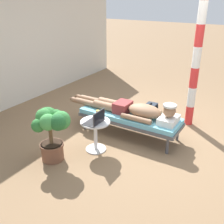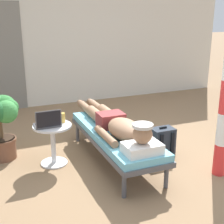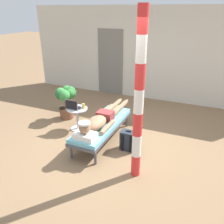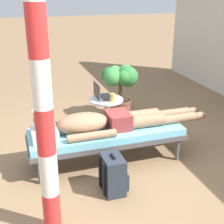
% 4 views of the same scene
% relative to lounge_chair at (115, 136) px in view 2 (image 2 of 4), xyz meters
% --- Properties ---
extents(ground_plane, '(40.00, 40.00, 0.00)m').
position_rel_lounge_chair_xyz_m(ground_plane, '(0.22, -0.17, -0.35)').
color(ground_plane, '#846647').
extents(house_wall_back, '(7.60, 0.20, 2.70)m').
position_rel_lounge_chair_xyz_m(house_wall_back, '(-0.00, 3.00, 1.00)').
color(house_wall_back, beige).
rests_on(house_wall_back, ground).
extents(house_door_panel, '(0.84, 0.03, 2.04)m').
position_rel_lounge_chair_xyz_m(house_door_panel, '(-1.10, 2.89, 0.67)').
color(house_door_panel, slate).
rests_on(house_door_panel, ground).
extents(lounge_chair, '(0.61, 1.85, 0.42)m').
position_rel_lounge_chair_xyz_m(lounge_chair, '(0.00, 0.00, 0.00)').
color(lounge_chair, '#4C4C51').
rests_on(lounge_chair, ground).
extents(person_reclining, '(0.53, 2.17, 0.33)m').
position_rel_lounge_chair_xyz_m(person_reclining, '(-0.00, -0.05, 0.17)').
color(person_reclining, white).
rests_on(person_reclining, lounge_chair).
extents(side_table, '(0.48, 0.48, 0.52)m').
position_rel_lounge_chair_xyz_m(side_table, '(-0.75, 0.23, 0.01)').
color(side_table, silver).
rests_on(side_table, ground).
extents(laptop, '(0.31, 0.24, 0.23)m').
position_rel_lounge_chair_xyz_m(laptop, '(-0.81, 0.18, 0.24)').
color(laptop, '#4C4C51').
rests_on(laptop, side_table).
extents(drink_glass, '(0.06, 0.06, 0.12)m').
position_rel_lounge_chair_xyz_m(drink_glass, '(-0.60, 0.28, 0.24)').
color(drink_glass, gold).
rests_on(drink_glass, side_table).
extents(backpack, '(0.30, 0.26, 0.42)m').
position_rel_lounge_chair_xyz_m(backpack, '(0.63, -0.12, -0.15)').
color(backpack, '#262D38').
rests_on(backpack, ground).
extents(potted_plant, '(0.50, 0.57, 0.84)m').
position_rel_lounge_chair_xyz_m(potted_plant, '(-1.32, 0.64, 0.21)').
color(potted_plant, brown).
rests_on(potted_plant, ground).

